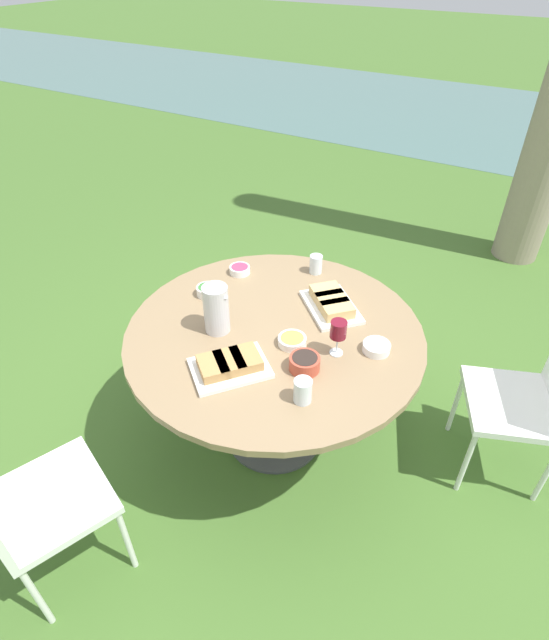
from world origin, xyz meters
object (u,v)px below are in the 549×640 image
(dining_table, at_px, (274,346))
(chair_near_right, at_px, (535,395))
(chair_near_left, at_px, (25,500))
(wine_glass, at_px, (338,331))
(water_pitcher, at_px, (216,309))

(dining_table, distance_m, chair_near_right, 1.24)
(chair_near_left, bearing_deg, chair_near_right, 45.01)
(chair_near_left, relative_size, wine_glass, 5.07)
(chair_near_right, xyz_separation_m, wine_glass, (-0.83, -0.46, 0.36))
(dining_table, bearing_deg, wine_glass, -0.31)
(chair_near_right, distance_m, wine_glass, 1.01)
(dining_table, distance_m, water_pitcher, 0.35)
(dining_table, bearing_deg, chair_near_right, 21.60)
(wine_glass, bearing_deg, chair_near_right, 28.84)
(chair_near_right, relative_size, wine_glass, 5.07)
(dining_table, bearing_deg, chair_near_left, -111.08)
(chair_near_right, distance_m, water_pitcher, 1.54)
(chair_near_left, bearing_deg, water_pitcher, 78.41)
(wine_glass, bearing_deg, dining_table, 179.69)
(chair_near_left, bearing_deg, wine_glass, 56.20)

